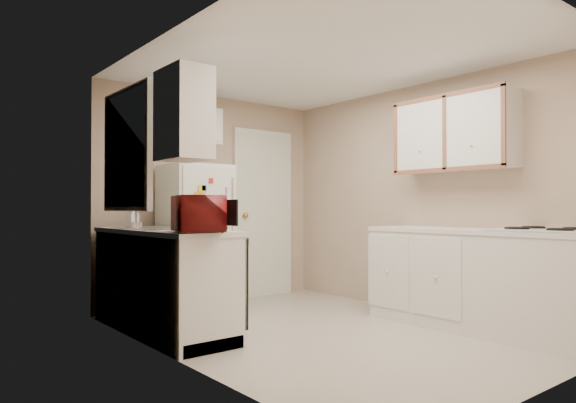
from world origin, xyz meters
TOP-DOWN VIEW (x-y plane):
  - floor at (0.00, 0.00)m, footprint 3.80×3.80m
  - ceiling at (0.00, 0.00)m, footprint 3.80×3.80m
  - wall_left at (-1.40, 0.00)m, footprint 3.80×3.80m
  - wall_right at (1.40, 0.00)m, footprint 3.80×3.80m
  - wall_back at (0.00, 1.90)m, footprint 2.80×2.80m
  - wall_front at (0.00, -1.90)m, footprint 2.80×2.80m
  - left_counter at (-1.10, 0.90)m, footprint 0.60×1.80m
  - dishwasher at (-0.81, 0.30)m, footprint 0.03×0.58m
  - sink at (-1.10, 1.05)m, footprint 0.54×0.74m
  - microwave at (-1.15, 0.17)m, footprint 0.57×0.42m
  - soap_bottle at (-1.15, 1.45)m, footprint 0.10×0.11m
  - window_blinds at (-1.36, 1.05)m, footprint 0.10×0.98m
  - upper_cabinet_left at (-1.25, 0.22)m, footprint 0.30×0.45m
  - refrigerator at (-0.45, 1.52)m, footprint 0.66×0.64m
  - cabinet_over_fridge at (-0.40, 1.75)m, footprint 0.70×0.30m
  - interior_door at (0.70, 1.86)m, footprint 0.86×0.06m
  - right_counter at (1.10, -0.80)m, footprint 0.60×2.00m
  - stove at (1.15, -1.40)m, footprint 0.66×0.80m
  - upper_cabinet_right at (1.25, -0.50)m, footprint 0.30×1.20m

SIDE VIEW (x-z plane):
  - floor at x=0.00m, z-range 0.00..0.00m
  - left_counter at x=-1.10m, z-range 0.00..0.90m
  - right_counter at x=1.10m, z-range 0.00..0.90m
  - stove at x=1.15m, z-range 0.00..0.92m
  - dishwasher at x=-0.81m, z-range 0.13..0.85m
  - refrigerator at x=-0.45m, z-range 0.00..1.54m
  - sink at x=-1.10m, z-range 0.78..0.94m
  - soap_bottle at x=-1.15m, z-range 0.90..1.10m
  - interior_door at x=0.70m, z-range -0.02..2.06m
  - microwave at x=-1.15m, z-range 0.88..1.22m
  - wall_left at x=-1.40m, z-range 1.20..1.20m
  - wall_right at x=1.40m, z-range 1.20..1.20m
  - wall_back at x=0.00m, z-range 1.20..1.20m
  - wall_front at x=0.00m, z-range 1.20..1.20m
  - window_blinds at x=-1.36m, z-range 1.06..2.14m
  - upper_cabinet_left at x=-1.25m, z-range 1.45..2.15m
  - upper_cabinet_right at x=1.25m, z-range 1.45..2.15m
  - cabinet_over_fridge at x=-0.40m, z-range 1.80..2.20m
  - ceiling at x=0.00m, z-range 2.40..2.40m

